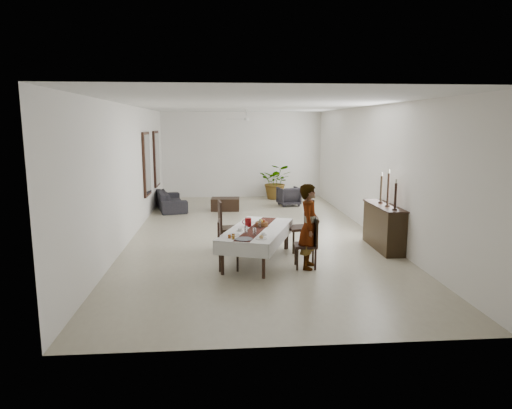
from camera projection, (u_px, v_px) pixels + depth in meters
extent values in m
cube|color=#B5AD90|center=(254.00, 234.00, 11.60)|extent=(6.00, 12.00, 0.00)
cube|color=white|center=(254.00, 105.00, 11.04)|extent=(6.00, 12.00, 0.02)
cube|color=white|center=(242.00, 155.00, 17.21)|extent=(6.00, 0.02, 3.20)
cube|color=white|center=(291.00, 222.00, 5.43)|extent=(6.00, 0.02, 3.20)
cube|color=white|center=(131.00, 172.00, 11.08)|extent=(0.02, 12.00, 3.20)
cube|color=white|center=(372.00, 170.00, 11.55)|extent=(0.02, 12.00, 3.20)
cube|color=black|center=(257.00, 230.00, 9.18)|extent=(1.55, 2.30, 0.04)
cylinder|color=black|center=(222.00, 259.00, 8.37)|extent=(0.08, 0.08, 0.62)
cylinder|color=black|center=(264.00, 262.00, 8.17)|extent=(0.08, 0.08, 0.62)
cylinder|color=black|center=(252.00, 233.00, 10.30)|extent=(0.08, 0.08, 0.62)
cylinder|color=black|center=(286.00, 236.00, 10.10)|extent=(0.08, 0.08, 0.62)
cube|color=white|center=(257.00, 229.00, 9.17)|extent=(1.75, 2.51, 0.01)
cube|color=silver|center=(232.00, 233.00, 9.33)|extent=(0.77, 2.16, 0.27)
cube|color=silver|center=(282.00, 236.00, 9.06)|extent=(0.77, 2.16, 0.27)
cube|color=silver|center=(241.00, 250.00, 8.11)|extent=(0.99, 0.36, 0.27)
cube|color=white|center=(270.00, 223.00, 10.28)|extent=(0.99, 0.36, 0.27)
cube|color=#502017|center=(257.00, 228.00, 9.17)|extent=(1.03, 2.19, 0.00)
cylinder|color=maroon|center=(248.00, 222.00, 9.34)|extent=(0.17, 0.17, 0.18)
torus|color=maroon|center=(245.00, 222.00, 9.36)|extent=(0.11, 0.05, 0.11)
cylinder|color=silver|center=(255.00, 232.00, 8.58)|extent=(0.06, 0.06, 0.15)
cylinder|color=white|center=(246.00, 230.00, 8.72)|extent=(0.06, 0.06, 0.15)
cylinder|color=silver|center=(260.00, 224.00, 9.19)|extent=(0.06, 0.06, 0.15)
cylinder|color=white|center=(263.00, 234.00, 8.59)|extent=(0.08, 0.08, 0.05)
cylinder|color=white|center=(263.00, 235.00, 8.60)|extent=(0.13, 0.13, 0.01)
cylinder|color=silver|center=(240.00, 230.00, 8.94)|extent=(0.08, 0.08, 0.05)
cylinder|color=silver|center=(240.00, 231.00, 8.94)|extent=(0.13, 0.13, 0.01)
cylinder|color=white|center=(261.00, 238.00, 8.34)|extent=(0.21, 0.21, 0.01)
sphere|color=tan|center=(261.00, 237.00, 8.33)|extent=(0.08, 0.08, 0.08)
cylinder|color=silver|center=(234.00, 235.00, 8.61)|extent=(0.21, 0.21, 0.01)
cylinder|color=white|center=(250.00, 222.00, 9.71)|extent=(0.21, 0.21, 0.01)
cylinder|color=#3E3F43|center=(244.00, 239.00, 8.28)|extent=(0.32, 0.32, 0.02)
cylinder|color=#945D15|center=(233.00, 237.00, 8.30)|extent=(0.06, 0.06, 0.07)
cylinder|color=brown|center=(229.00, 236.00, 8.38)|extent=(0.06, 0.06, 0.07)
cylinder|color=brown|center=(233.00, 236.00, 8.45)|extent=(0.06, 0.06, 0.07)
cylinder|color=brown|center=(262.00, 224.00, 9.36)|extent=(0.27, 0.27, 0.09)
sphere|color=maroon|center=(263.00, 221.00, 9.36)|extent=(0.08, 0.08, 0.08)
sphere|color=#437122|center=(260.00, 221.00, 9.39)|extent=(0.07, 0.07, 0.07)
sphere|color=gold|center=(261.00, 221.00, 9.31)|extent=(0.07, 0.07, 0.07)
cube|color=black|center=(306.00, 245.00, 8.78)|extent=(0.45, 0.45, 0.05)
cylinder|color=black|center=(315.00, 260.00, 8.65)|extent=(0.04, 0.04, 0.42)
cylinder|color=black|center=(313.00, 254.00, 8.99)|extent=(0.04, 0.04, 0.42)
cylinder|color=black|center=(297.00, 260.00, 8.65)|extent=(0.04, 0.04, 0.42)
cylinder|color=black|center=(296.00, 255.00, 8.99)|extent=(0.04, 0.04, 0.42)
cube|color=black|center=(316.00, 231.00, 8.73)|extent=(0.07, 0.42, 0.54)
cube|color=black|center=(299.00, 228.00, 9.95)|extent=(0.57, 0.57, 0.06)
cylinder|color=black|center=(311.00, 241.00, 9.86)|extent=(0.06, 0.06, 0.48)
cylinder|color=black|center=(304.00, 237.00, 10.24)|extent=(0.06, 0.06, 0.48)
cylinder|color=black|center=(293.00, 243.00, 9.76)|extent=(0.06, 0.06, 0.48)
cylinder|color=black|center=(287.00, 238.00, 10.14)|extent=(0.06, 0.06, 0.48)
cube|color=black|center=(309.00, 212.00, 9.95)|extent=(0.13, 0.49, 0.62)
cube|color=black|center=(229.00, 248.00, 8.69)|extent=(0.42, 0.42, 0.05)
cylinder|color=black|center=(221.00, 256.00, 8.89)|extent=(0.04, 0.04, 0.40)
cylinder|color=black|center=(220.00, 261.00, 8.56)|extent=(0.04, 0.04, 0.40)
cylinder|color=black|center=(238.00, 256.00, 8.90)|extent=(0.04, 0.04, 0.40)
cylinder|color=black|center=(238.00, 261.00, 8.58)|extent=(0.04, 0.04, 0.40)
cube|color=black|center=(219.00, 234.00, 8.64)|extent=(0.06, 0.41, 0.51)
cube|color=black|center=(230.00, 228.00, 9.99)|extent=(0.52, 0.52, 0.05)
cylinder|color=black|center=(220.00, 238.00, 10.18)|extent=(0.05, 0.05, 0.46)
cylinder|color=black|center=(222.00, 243.00, 9.81)|extent=(0.05, 0.05, 0.46)
cylinder|color=black|center=(237.00, 237.00, 10.26)|extent=(0.05, 0.05, 0.46)
cylinder|color=black|center=(240.00, 242.00, 9.89)|extent=(0.05, 0.05, 0.46)
cube|color=black|center=(220.00, 215.00, 9.89)|extent=(0.10, 0.47, 0.60)
imported|color=#94969C|center=(309.00, 226.00, 8.70)|extent=(0.55, 0.69, 1.64)
cube|color=black|center=(384.00, 228.00, 10.14)|extent=(0.42, 1.59, 0.95)
cube|color=black|center=(385.00, 206.00, 10.06)|extent=(0.47, 1.65, 0.03)
cylinder|color=black|center=(395.00, 209.00, 9.48)|extent=(0.11, 0.11, 0.03)
cylinder|color=black|center=(395.00, 196.00, 9.43)|extent=(0.05, 0.05, 0.53)
cylinder|color=beige|center=(396.00, 181.00, 9.38)|extent=(0.04, 0.04, 0.08)
cylinder|color=black|center=(387.00, 206.00, 9.90)|extent=(0.11, 0.11, 0.03)
cylinder|color=black|center=(388.00, 189.00, 9.83)|extent=(0.05, 0.05, 0.69)
cylinder|color=white|center=(389.00, 171.00, 9.77)|extent=(0.04, 0.04, 0.08)
cylinder|color=black|center=(381.00, 202.00, 10.31)|extent=(0.11, 0.11, 0.03)
cylinder|color=black|center=(381.00, 189.00, 10.26)|extent=(0.05, 0.05, 0.58)
cylinder|color=silver|center=(382.00, 174.00, 10.20)|extent=(0.04, 0.04, 0.08)
imported|color=#29262C|center=(171.00, 200.00, 14.87)|extent=(1.23, 2.15, 0.59)
imported|color=#2C292E|center=(289.00, 196.00, 15.55)|extent=(0.81, 0.83, 0.64)
cube|color=black|center=(225.00, 204.00, 14.72)|extent=(0.93, 0.66, 0.40)
imported|color=#295221|center=(276.00, 182.00, 16.90)|extent=(1.39, 1.28, 1.29)
cube|color=black|center=(147.00, 164.00, 13.25)|extent=(0.06, 1.05, 1.85)
cube|color=silver|center=(148.00, 164.00, 13.25)|extent=(0.01, 0.90, 1.70)
cube|color=black|center=(156.00, 159.00, 15.31)|extent=(0.06, 1.05, 1.85)
cube|color=silver|center=(157.00, 159.00, 15.31)|extent=(0.01, 0.90, 1.70)
cylinder|color=silver|center=(246.00, 112.00, 14.00)|extent=(0.04, 0.04, 0.20)
cylinder|color=white|center=(246.00, 119.00, 14.04)|extent=(0.16, 0.16, 0.08)
cube|color=silver|center=(246.00, 119.00, 14.38)|extent=(0.10, 0.55, 0.01)
cube|color=white|center=(247.00, 119.00, 13.69)|extent=(0.10, 0.55, 0.01)
cube|color=white|center=(258.00, 119.00, 14.06)|extent=(0.55, 0.10, 0.01)
cube|color=silver|center=(235.00, 119.00, 14.01)|extent=(0.55, 0.10, 0.01)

